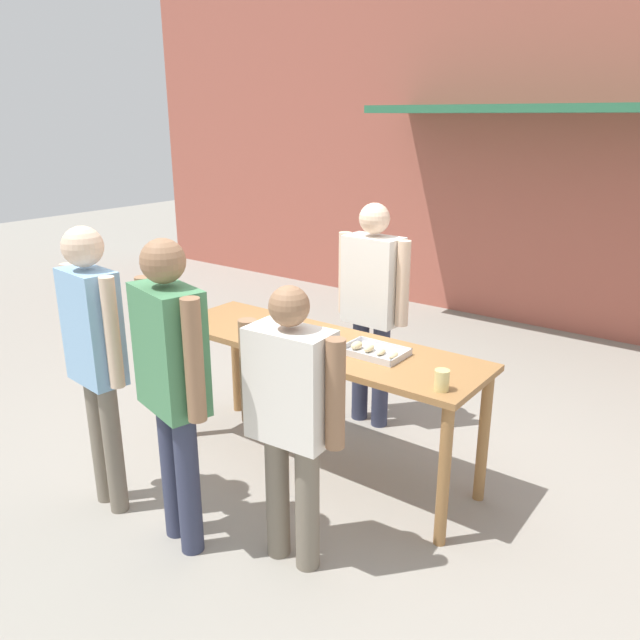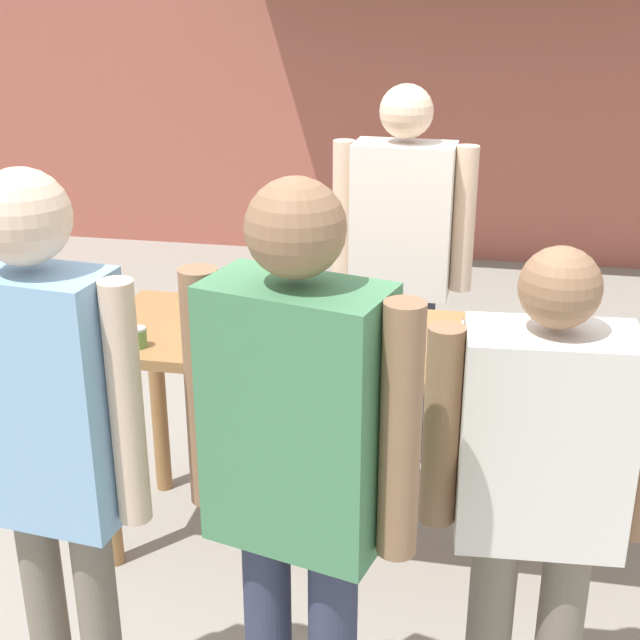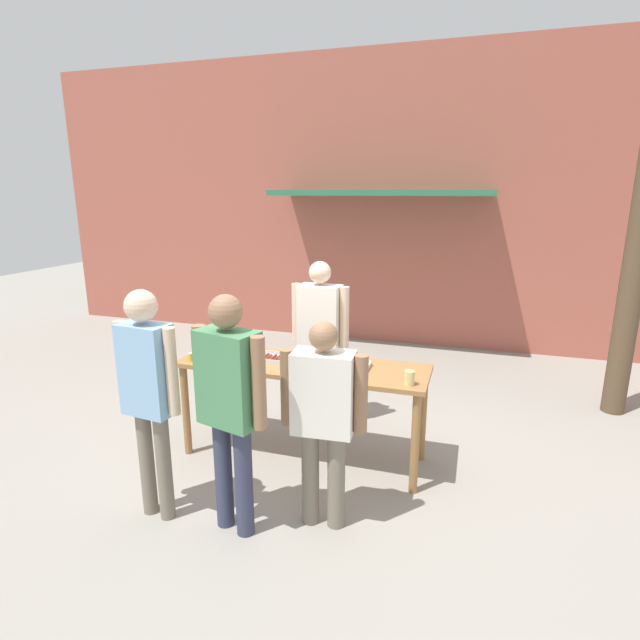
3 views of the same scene
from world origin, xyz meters
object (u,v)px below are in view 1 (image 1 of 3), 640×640
food_tray_buns (373,351)px  person_customer_with_cup (291,408)px  condiment_jar_mustard (190,317)px  person_customer_waiting_in_line (172,372)px  food_tray_sausages (287,330)px  person_server_behind_table (372,297)px  person_customer_holding_hotdog (94,345)px  condiment_jar_ketchup (198,320)px  beer_cup (442,380)px

food_tray_buns → person_customer_with_cup: bearing=-85.5°
condiment_jar_mustard → person_customer_waiting_in_line: bearing=-46.2°
food_tray_sausages → person_customer_with_cup: (0.77, -0.90, -0.01)m
food_tray_sausages → person_server_behind_table: size_ratio=0.27×
food_tray_buns → condiment_jar_mustard: size_ratio=5.15×
person_customer_holding_hotdog → condiment_jar_ketchup: bearing=-74.8°
beer_cup → person_customer_waiting_in_line: size_ratio=0.07×
person_customer_holding_hotdog → person_customer_waiting_in_line: bearing=-170.9°
condiment_jar_mustard → beer_cup: (1.98, 0.01, 0.02)m
food_tray_buns → condiment_jar_ketchup: bearing=-168.9°
food_tray_sausages → condiment_jar_ketchup: (-0.61, -0.26, 0.02)m
beer_cup → person_server_behind_table: person_server_behind_table is taller
condiment_jar_ketchup → beer_cup: (1.89, 0.02, 0.02)m
food_tray_sausages → condiment_jar_ketchup: size_ratio=6.36×
condiment_jar_mustard → beer_cup: beer_cup is taller
condiment_jar_ketchup → beer_cup: beer_cup is taller
food_tray_sausages → food_tray_buns: (0.70, -0.00, 0.00)m
food_tray_sausages → person_customer_waiting_in_line: 1.17m
condiment_jar_ketchup → person_customer_waiting_in_line: size_ratio=0.04×
food_tray_buns → condiment_jar_ketchup: 1.33m
person_customer_holding_hotdog → person_customer_waiting_in_line: (0.64, 0.03, -0.02)m
condiment_jar_ketchup → food_tray_buns: bearing=11.1°
person_customer_with_cup → food_tray_buns: bearing=-89.5°
condiment_jar_mustard → person_customer_holding_hotdog: person_customer_holding_hotdog is taller
person_server_behind_table → person_customer_holding_hotdog: (-0.69, -1.92, 0.04)m
food_tray_sausages → food_tray_buns: size_ratio=1.24×
beer_cup → person_customer_waiting_in_line: person_customer_waiting_in_line is taller
food_tray_buns → person_customer_waiting_in_line: (-0.53, -1.15, 0.12)m
condiment_jar_ketchup → person_customer_with_cup: (1.38, -0.64, -0.03)m
person_server_behind_table → person_customer_with_cup: bearing=-69.0°
condiment_jar_ketchup → person_customer_holding_hotdog: bearing=-81.3°
condiment_jar_ketchup → food_tray_sausages: bearing=22.8°
condiment_jar_ketchup → person_customer_waiting_in_line: bearing=-49.0°
condiment_jar_mustard → person_customer_holding_hotdog: bearing=-76.2°
condiment_jar_ketchup → beer_cup: bearing=0.5°
beer_cup → person_server_behind_table: bearing=137.2°
condiment_jar_mustard → person_customer_waiting_in_line: (0.87, -0.90, 0.10)m
food_tray_buns → beer_cup: 0.63m
condiment_jar_mustard → condiment_jar_ketchup: (0.09, -0.00, 0.00)m
person_server_behind_table → food_tray_buns: bearing=-54.7°
food_tray_buns → beer_cup: bearing=-22.4°
person_customer_waiting_in_line → beer_cup: bearing=-126.3°
food_tray_sausages → person_server_behind_table: (0.22, 0.74, 0.10)m
food_tray_buns → person_customer_holding_hotdog: bearing=-134.6°
condiment_jar_mustard → person_customer_with_cup: bearing=-23.9°
beer_cup → person_customer_holding_hotdog: (-1.75, -0.94, 0.10)m
condiment_jar_mustard → food_tray_buns: bearing=10.2°
food_tray_buns → beer_cup: beer_cup is taller
condiment_jar_mustard → condiment_jar_ketchup: bearing=-2.7°
food_tray_buns → condiment_jar_mustard: (-1.39, -0.25, 0.02)m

